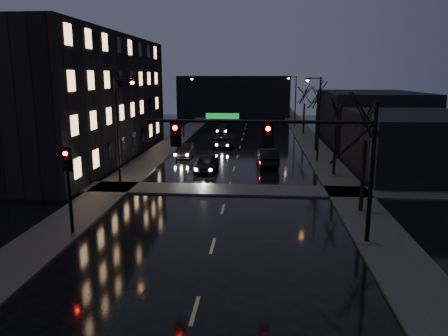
% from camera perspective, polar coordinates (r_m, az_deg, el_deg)
% --- Properties ---
extents(sidewalk_left, '(3.00, 140.00, 0.12)m').
position_cam_1_polar(sidewalk_left, '(48.83, -8.07, 2.36)').
color(sidewalk_left, '#2D2D2B').
rests_on(sidewalk_left, ground).
extents(sidewalk_right, '(3.00, 140.00, 0.12)m').
position_cam_1_polar(sidewalk_right, '(48.07, 12.13, 2.06)').
color(sidewalk_right, '#2D2D2B').
rests_on(sidewalk_right, ground).
extents(sidewalk_cross, '(40.00, 3.00, 0.12)m').
position_cam_1_polar(sidewalk_cross, '(31.60, 0.53, -2.85)').
color(sidewalk_cross, '#2D2D2B').
rests_on(sidewalk_cross, ground).
extents(apartment_block, '(12.00, 30.00, 12.00)m').
position_cam_1_polar(apartment_block, '(45.97, -19.57, 8.65)').
color(apartment_block, black).
rests_on(apartment_block, ground).
extents(commercial_right_near, '(10.00, 14.00, 5.00)m').
position_cam_1_polar(commercial_right_near, '(40.63, 23.76, 2.99)').
color(commercial_right_near, black).
rests_on(commercial_right_near, ground).
extents(commercial_right_far, '(12.00, 18.00, 6.00)m').
position_cam_1_polar(commercial_right_far, '(61.98, 18.58, 6.64)').
color(commercial_right_far, black).
rests_on(commercial_right_far, ground).
extents(far_block, '(22.00, 10.00, 8.00)m').
position_cam_1_polar(far_block, '(90.20, 1.35, 9.39)').
color(far_block, black).
rests_on(far_block, ground).
extents(signal_mast, '(11.11, 0.41, 7.00)m').
position_cam_1_polar(signal_mast, '(21.28, 9.10, 2.94)').
color(signal_mast, black).
rests_on(signal_mast, ground).
extents(signal_pole_left, '(0.35, 0.41, 4.53)m').
position_cam_1_polar(signal_pole_left, '(23.65, -19.65, -1.30)').
color(signal_pole_left, black).
rests_on(signal_pole_left, ground).
extents(tree_near, '(3.52, 3.52, 8.08)m').
position_cam_1_polar(tree_near, '(26.76, 18.22, 7.24)').
color(tree_near, black).
rests_on(tree_near, ground).
extents(tree_mid_a, '(3.30, 3.30, 7.58)m').
position_cam_1_polar(tree_mid_a, '(36.57, 14.57, 7.98)').
color(tree_mid_a, black).
rests_on(tree_mid_a, ground).
extents(tree_mid_b, '(3.74, 3.74, 8.59)m').
position_cam_1_polar(tree_mid_b, '(48.38, 12.20, 9.92)').
color(tree_mid_b, black).
rests_on(tree_mid_b, ground).
extents(tree_far, '(3.43, 3.43, 7.88)m').
position_cam_1_polar(tree_far, '(62.30, 10.52, 9.91)').
color(tree_far, black).
rests_on(tree_far, ground).
extents(streetlight_l_near, '(1.53, 0.28, 8.00)m').
position_cam_1_polar(streetlight_l_near, '(31.69, -13.40, 5.55)').
color(streetlight_l_near, black).
rests_on(streetlight_l_near, ground).
extents(streetlight_l_far, '(1.53, 0.28, 8.00)m').
position_cam_1_polar(streetlight_l_far, '(57.88, -5.14, 8.63)').
color(streetlight_l_far, black).
rests_on(streetlight_l_far, ground).
extents(streetlight_r_mid, '(1.53, 0.28, 8.00)m').
position_cam_1_polar(streetlight_r_mid, '(42.44, 12.03, 7.19)').
color(streetlight_r_mid, black).
rests_on(streetlight_r_mid, ground).
extents(streetlight_r_far, '(1.53, 0.28, 8.00)m').
position_cam_1_polar(streetlight_r_far, '(70.25, 9.15, 9.12)').
color(streetlight_r_far, black).
rests_on(streetlight_r_far, ground).
extents(oncoming_car_a, '(1.98, 4.50, 1.51)m').
position_cam_1_polar(oncoming_car_a, '(37.57, -2.31, 0.64)').
color(oncoming_car_a, black).
rests_on(oncoming_car_a, ground).
extents(oncoming_car_b, '(1.52, 4.07, 1.33)m').
position_cam_1_polar(oncoming_car_b, '(44.38, -5.14, 2.25)').
color(oncoming_car_b, black).
rests_on(oncoming_car_b, ground).
extents(oncoming_car_c, '(2.29, 4.68, 1.28)m').
position_cam_1_polar(oncoming_car_c, '(50.07, -0.06, 3.39)').
color(oncoming_car_c, black).
rests_on(oncoming_car_c, ground).
extents(oncoming_car_d, '(2.34, 4.76, 1.33)m').
position_cam_1_polar(oncoming_car_d, '(62.26, -0.16, 5.12)').
color(oncoming_car_d, black).
rests_on(oncoming_car_d, ground).
extents(lead_car, '(2.17, 5.04, 1.61)m').
position_cam_1_polar(lead_car, '(40.32, 5.66, 1.45)').
color(lead_car, black).
rests_on(lead_car, ground).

